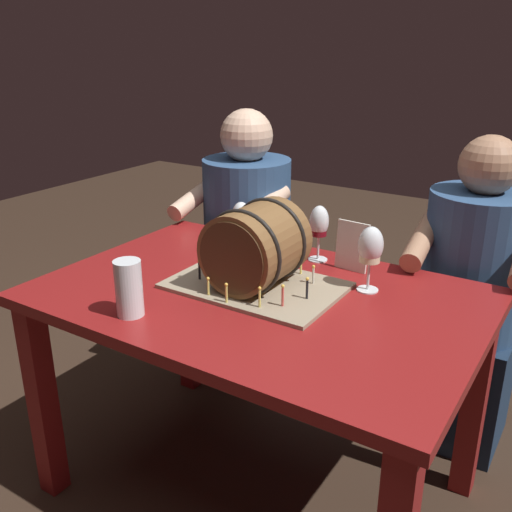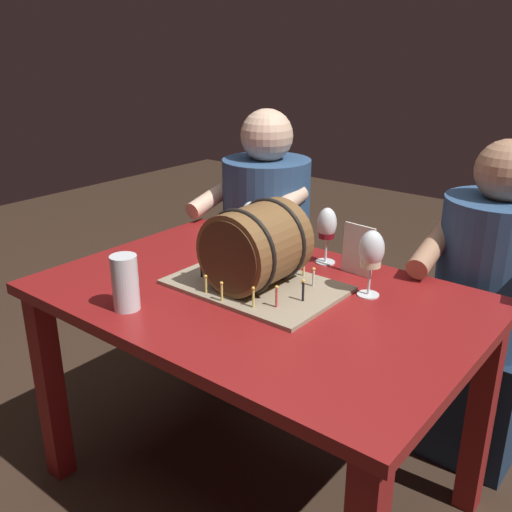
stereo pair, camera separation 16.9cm
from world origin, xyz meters
The scene contains 10 objects.
ground_plane centered at (0.00, 0.00, 0.00)m, with size 8.00×8.00×0.00m, color #332319.
dining_table centered at (0.00, 0.00, 0.61)m, with size 1.28×0.86×0.73m.
barrel_cake centered at (-0.02, 0.03, 0.85)m, with size 0.50×0.34×0.26m.
wine_glass_red centered at (0.03, 0.33, 0.85)m, with size 0.07×0.07×0.19m.
wine_glass_amber centered at (-0.23, 0.25, 0.85)m, with size 0.06×0.06×0.18m.
wine_glass_white centered at (0.27, 0.18, 0.86)m, with size 0.07×0.07×0.20m.
beer_pint centered at (-0.21, -0.31, 0.80)m, with size 0.07×0.07×0.16m.
menu_card centered at (0.16, 0.31, 0.81)m, with size 0.11×0.01×0.16m, color silver.
person_seated_left centered at (-0.47, 0.65, 0.56)m, with size 0.41×0.48×1.16m.
person_seated_right centered at (0.47, 0.65, 0.53)m, with size 0.41×0.49×1.14m.
Camera 1 is at (0.83, -1.31, 1.43)m, focal length 40.38 mm.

